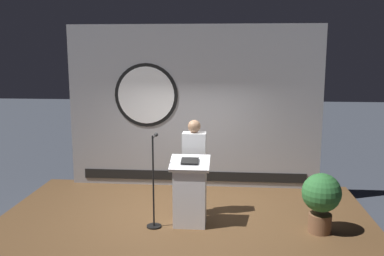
% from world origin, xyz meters
% --- Properties ---
extents(ground_plane, '(40.00, 40.00, 0.00)m').
position_xyz_m(ground_plane, '(0.00, 0.00, 0.00)').
color(ground_plane, '#383D47').
extents(stage_platform, '(6.40, 4.00, 0.30)m').
position_xyz_m(stage_platform, '(0.00, 0.00, 0.15)').
color(stage_platform, brown).
rests_on(stage_platform, ground).
extents(banner_display, '(5.21, 0.12, 3.35)m').
position_xyz_m(banner_display, '(-0.03, 1.85, 1.97)').
color(banner_display, '#9E9EA3').
rests_on(banner_display, stage_platform).
extents(podium, '(0.64, 0.50, 1.13)m').
position_xyz_m(podium, '(0.11, -0.26, 0.85)').
color(podium, silver).
rests_on(podium, stage_platform).
extents(speaker_person, '(0.40, 0.26, 1.67)m').
position_xyz_m(speaker_person, '(0.14, 0.22, 1.16)').
color(speaker_person, black).
rests_on(speaker_person, stage_platform).
extents(microphone_stand, '(0.24, 0.48, 1.52)m').
position_xyz_m(microphone_stand, '(-0.46, -0.37, 0.83)').
color(microphone_stand, black).
rests_on(microphone_stand, stage_platform).
extents(potted_plant, '(0.61, 0.61, 0.95)m').
position_xyz_m(potted_plant, '(2.18, -0.38, 0.88)').
color(potted_plant, brown).
rests_on(potted_plant, stage_platform).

